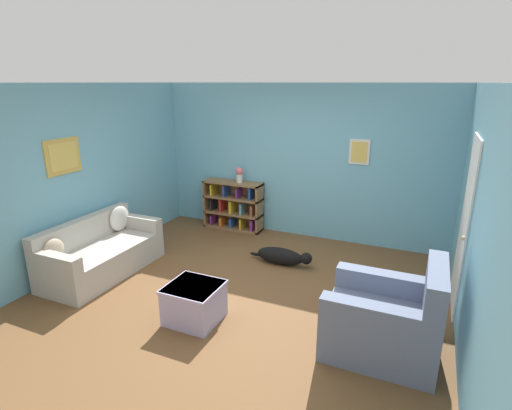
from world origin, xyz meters
TOP-DOWN VIEW (x-y plane):
  - ground_plane at (0.00, 0.00)m, footprint 14.00×14.00m
  - wall_back at (0.00, 2.25)m, footprint 5.60×0.13m
  - wall_left at (-2.55, -0.00)m, footprint 0.13×5.00m
  - wall_right at (2.55, 0.02)m, footprint 0.16×5.00m
  - couch at (-2.08, -0.35)m, footprint 0.80×1.72m
  - bookshelf at (-1.17, 2.04)m, footprint 1.10×0.33m
  - recliner_chair at (1.84, -0.55)m, footprint 1.07×0.88m
  - coffee_table at (-0.21, -0.85)m, footprint 0.59×0.56m
  - dog at (0.20, 0.92)m, footprint 1.00×0.23m
  - vase at (-1.04, 2.02)m, footprint 0.14×0.14m

SIDE VIEW (x-z plane):
  - ground_plane at x=0.00m, z-range 0.00..0.00m
  - dog at x=0.20m, z-range 0.00..0.26m
  - coffee_table at x=-0.21m, z-range 0.01..0.45m
  - couch at x=-2.08m, z-range -0.10..0.69m
  - recliner_chair at x=1.84m, z-range -0.15..0.85m
  - bookshelf at x=-1.17m, z-range -0.02..0.87m
  - vase at x=-1.04m, z-range 0.91..1.18m
  - wall_right at x=2.55m, z-range -0.01..2.59m
  - wall_back at x=0.00m, z-range 0.00..2.60m
  - wall_left at x=-2.55m, z-range 0.00..2.60m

